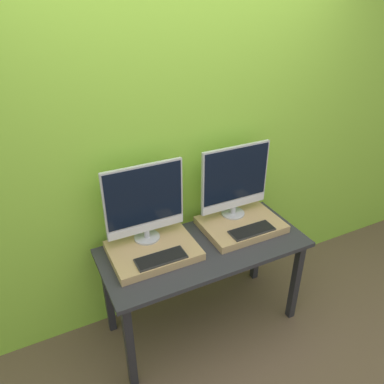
# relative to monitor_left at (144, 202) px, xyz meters

# --- Properties ---
(ground_plane) EXTENTS (12.00, 12.00, 0.00)m
(ground_plane) POSITION_rel_monitor_left_xyz_m (0.34, -0.49, -1.05)
(ground_plane) COLOR brown
(wall_back) EXTENTS (8.00, 0.04, 2.60)m
(wall_back) POSITION_rel_monitor_left_xyz_m (0.34, 0.19, 0.25)
(wall_back) COLOR #8CC638
(wall_back) RESTS_ON ground_plane
(workbench) EXTENTS (1.39, 0.61, 0.72)m
(workbench) POSITION_rel_monitor_left_xyz_m (0.34, -0.19, -0.43)
(workbench) COLOR #2D2D33
(workbench) RESTS_ON ground_plane
(wooden_riser_left) EXTENTS (0.55, 0.41, 0.05)m
(wooden_riser_left) POSITION_rel_monitor_left_xyz_m (0.00, -0.11, -0.31)
(wooden_riser_left) COLOR tan
(wooden_riser_left) RESTS_ON workbench
(monitor_left) EXTENTS (0.52, 0.17, 0.54)m
(monitor_left) POSITION_rel_monitor_left_xyz_m (0.00, 0.00, 0.00)
(monitor_left) COLOR #B2B2B7
(monitor_left) RESTS_ON wooden_riser_left
(keyboard_left) EXTENTS (0.32, 0.13, 0.01)m
(keyboard_left) POSITION_rel_monitor_left_xyz_m (0.00, -0.25, -0.27)
(keyboard_left) COLOR #2D2D2D
(keyboard_left) RESTS_ON wooden_riser_left
(wooden_riser_right) EXTENTS (0.55, 0.41, 0.05)m
(wooden_riser_right) POSITION_rel_monitor_left_xyz_m (0.67, -0.11, -0.31)
(wooden_riser_right) COLOR tan
(wooden_riser_right) RESTS_ON workbench
(monitor_right) EXTENTS (0.52, 0.17, 0.54)m
(monitor_right) POSITION_rel_monitor_left_xyz_m (0.67, 0.00, 0.00)
(monitor_right) COLOR #B2B2B7
(monitor_right) RESTS_ON wooden_riser_right
(keyboard_right) EXTENTS (0.32, 0.13, 0.01)m
(keyboard_right) POSITION_rel_monitor_left_xyz_m (0.67, -0.25, -0.27)
(keyboard_right) COLOR #2D2D2D
(keyboard_right) RESTS_ON wooden_riser_right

